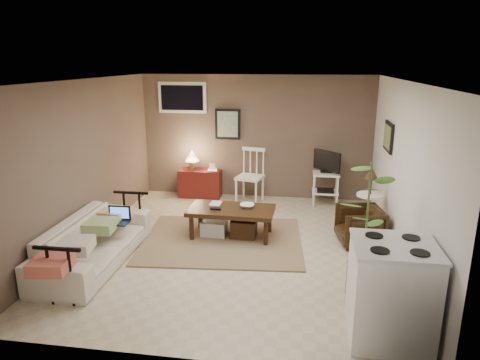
% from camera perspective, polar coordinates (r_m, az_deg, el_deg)
% --- Properties ---
extents(floor, '(5.00, 5.00, 0.00)m').
position_cam_1_polar(floor, '(6.40, -0.58, -8.87)').
color(floor, '#C1B293').
rests_on(floor, ground).
extents(art_back, '(0.50, 0.03, 0.60)m').
position_cam_1_polar(art_back, '(8.44, -1.65, 7.45)').
color(art_back, black).
extents(art_right, '(0.03, 0.60, 0.45)m').
position_cam_1_polar(art_right, '(7.01, 19.18, 5.47)').
color(art_right, black).
extents(window, '(0.96, 0.03, 0.60)m').
position_cam_1_polar(window, '(8.58, -7.70, 10.82)').
color(window, white).
extents(rug, '(2.53, 2.10, 0.02)m').
position_cam_1_polar(rug, '(6.60, -2.39, -7.99)').
color(rug, '#886D4F').
rests_on(rug, floor).
extents(coffee_table, '(1.32, 0.71, 0.50)m').
position_cam_1_polar(coffee_table, '(6.63, -1.25, -5.36)').
color(coffee_table, '#34230E').
rests_on(coffee_table, floor).
extents(sofa, '(0.61, 2.10, 0.82)m').
position_cam_1_polar(sofa, '(6.08, -18.97, -6.92)').
color(sofa, beige).
rests_on(sofa, floor).
extents(sofa_pillows, '(0.40, 2.00, 0.14)m').
position_cam_1_polar(sofa_pillows, '(5.83, -19.68, -6.99)').
color(sofa_pillows, beige).
rests_on(sofa_pillows, sofa).
extents(sofa_end_rails, '(0.57, 2.10, 0.71)m').
position_cam_1_polar(sofa_end_rails, '(6.05, -17.89, -7.53)').
color(sofa_end_rails, black).
rests_on(sofa_end_rails, floor).
extents(laptop, '(0.32, 0.24, 0.22)m').
position_cam_1_polar(laptop, '(6.25, -15.92, -4.83)').
color(laptop, black).
rests_on(laptop, sofa).
extents(red_console, '(0.83, 0.37, 0.96)m').
position_cam_1_polar(red_console, '(8.60, -5.43, -0.08)').
color(red_console, maroon).
rests_on(red_console, floor).
extents(spindle_chair, '(0.56, 0.56, 1.04)m').
position_cam_1_polar(spindle_chair, '(8.22, 1.35, 0.36)').
color(spindle_chair, white).
rests_on(spindle_chair, floor).
extents(tv_stand, '(0.49, 0.46, 1.04)m').
position_cam_1_polar(tv_stand, '(8.18, 11.40, 0.45)').
color(tv_stand, white).
rests_on(tv_stand, floor).
extents(side_table, '(0.40, 0.40, 1.08)m').
position_cam_1_polar(side_table, '(6.94, 16.94, -1.67)').
color(side_table, white).
rests_on(side_table, floor).
extents(armchair, '(0.67, 0.70, 0.63)m').
position_cam_1_polar(armchair, '(6.62, 15.67, -5.67)').
color(armchair, black).
rests_on(armchair, floor).
extents(potted_plant, '(0.40, 0.40, 1.62)m').
position_cam_1_polar(potted_plant, '(5.05, 16.50, -5.86)').
color(potted_plant, gray).
rests_on(potted_plant, floor).
extents(stove, '(0.78, 0.72, 1.02)m').
position_cam_1_polar(stove, '(4.50, 19.47, -13.89)').
color(stove, white).
rests_on(stove, floor).
extents(bowl, '(0.22, 0.07, 0.22)m').
position_cam_1_polar(bowl, '(6.57, 0.95, -2.76)').
color(bowl, '#34230E').
rests_on(bowl, coffee_table).
extents(book_table, '(0.18, 0.02, 0.24)m').
position_cam_1_polar(book_table, '(6.74, -4.01, -2.23)').
color(book_table, '#34230E').
rests_on(book_table, coffee_table).
extents(book_console, '(0.19, 0.06, 0.25)m').
position_cam_1_polar(book_console, '(8.42, -4.35, 2.05)').
color(book_console, '#34230E').
rests_on(book_console, red_console).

